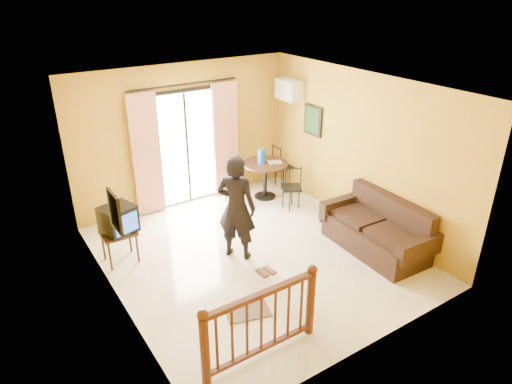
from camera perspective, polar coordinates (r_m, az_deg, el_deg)
ground at (r=7.67m, az=-0.13°, el=-7.94°), size 5.00×5.00×0.00m
room_shell at (r=6.89m, az=-0.15°, el=4.01°), size 5.00×5.00×5.00m
balcony_door at (r=9.08m, az=-8.60°, el=5.55°), size 2.25×0.14×2.46m
tv_table at (r=7.63m, az=-16.79°, el=-5.33°), size 0.53×0.44×0.53m
television at (r=7.49m, az=-16.83°, el=-3.31°), size 0.60×0.56×0.44m
picture_left at (r=5.96m, az=-17.20°, el=-2.35°), size 0.05×0.42×0.52m
dining_table at (r=9.40m, az=1.17°, el=2.77°), size 0.93×0.93×0.77m
water_jug at (r=9.28m, az=0.70°, el=4.49°), size 0.15×0.15×0.29m
serving_tray at (r=9.35m, az=2.36°, el=3.75°), size 0.33×0.28×0.02m
dining_chairs at (r=9.59m, az=1.62°, el=-0.77°), size 1.77×1.45×0.95m
air_conditioner at (r=9.45m, az=4.11°, el=12.63°), size 0.31×0.60×0.40m
botanical_print at (r=9.16m, az=7.12°, el=8.87°), size 0.05×0.50×0.60m
coffee_table at (r=8.52m, az=10.63°, el=-2.96°), size 0.44×0.80×0.36m
bowl at (r=8.54m, az=10.08°, el=-1.72°), size 0.24×0.24×0.06m
sofa at (r=7.96m, az=15.03°, el=-4.74°), size 0.95×1.93×0.91m
standing_person at (r=7.25m, az=-2.46°, el=-2.00°), size 0.73×0.77×1.77m
stair_balustrade at (r=5.56m, az=0.67°, el=-15.59°), size 1.63×0.13×1.04m
doormat at (r=6.53m, az=-1.08°, el=-14.63°), size 0.69×0.55×0.02m
sandals at (r=7.27m, az=1.23°, el=-9.89°), size 0.25×0.25×0.03m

